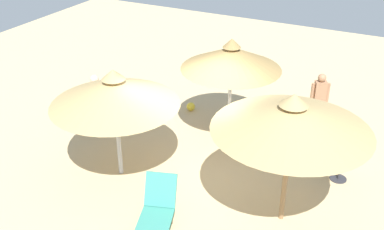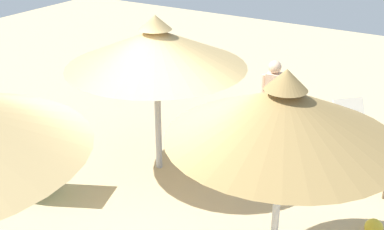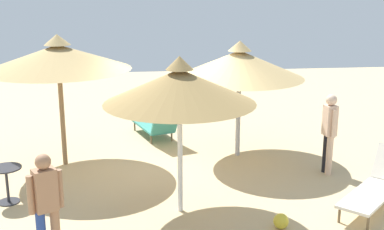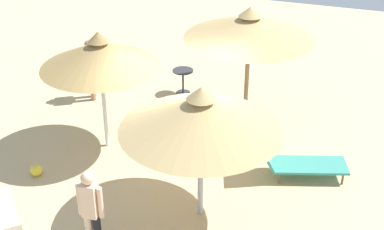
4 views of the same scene
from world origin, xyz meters
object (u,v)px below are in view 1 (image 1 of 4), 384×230
(lounge_chair_center, at_px, (154,219))
(person_standing_near_right, at_px, (97,101))
(parasol_umbrella_near_left, at_px, (231,58))
(person_standing_far_left, at_px, (319,98))
(side_table_round, at_px, (341,163))
(beach_ball, at_px, (191,107))
(parasol_umbrella_front, at_px, (292,117))
(lounge_chair_back, at_px, (126,93))
(handbag, at_px, (354,132))
(parasol_umbrella_edge, at_px, (114,92))

(lounge_chair_center, relative_size, person_standing_near_right, 1.18)
(parasol_umbrella_near_left, xyz_separation_m, person_standing_far_left, (1.96, 1.41, -1.26))
(parasol_umbrella_near_left, xyz_separation_m, side_table_round, (3.00, -0.68, -1.73))
(parasol_umbrella_near_left, distance_m, person_standing_near_right, 3.64)
(parasol_umbrella_near_left, xyz_separation_m, lounge_chair_center, (0.22, -4.12, -1.81))
(lounge_chair_center, height_order, person_standing_near_right, person_standing_near_right)
(person_standing_far_left, xyz_separation_m, beach_ball, (-3.48, -0.59, -0.79))
(person_standing_far_left, distance_m, person_standing_near_right, 5.81)
(beach_ball, bearing_deg, person_standing_far_left, 9.64)
(parasol_umbrella_near_left, bearing_deg, beach_ball, 151.77)
(side_table_round, bearing_deg, parasol_umbrella_front, -111.89)
(parasol_umbrella_near_left, height_order, lounge_chair_back, parasol_umbrella_near_left)
(person_standing_near_right, distance_m, handbag, 6.75)
(side_table_round, bearing_deg, parasol_umbrella_edge, -156.05)
(person_standing_far_left, xyz_separation_m, side_table_round, (1.04, -2.09, -0.46))
(lounge_chair_back, distance_m, lounge_chair_center, 5.65)
(parasol_umbrella_front, xyz_separation_m, handbag, (0.71, 3.97, -2.16))
(handbag, bearing_deg, person_standing_near_right, -155.27)
(parasol_umbrella_edge, bearing_deg, beach_ball, 89.79)
(parasol_umbrella_edge, xyz_separation_m, lounge_chair_center, (1.76, -1.42, -1.71))
(person_standing_near_right, xyz_separation_m, handbag, (6.09, 2.81, -0.78))
(person_standing_near_right, bearing_deg, parasol_umbrella_front, -12.18)
(side_table_round, height_order, beach_ball, side_table_round)
(lounge_chair_center, bearing_deg, handbag, 63.63)
(parasol_umbrella_front, distance_m, parasol_umbrella_edge, 3.80)
(lounge_chair_center, xyz_separation_m, side_table_round, (2.78, 3.44, 0.09))
(person_standing_far_left, distance_m, beach_ball, 3.62)
(person_standing_far_left, height_order, person_standing_near_right, person_standing_near_right)
(lounge_chair_back, bearing_deg, handbag, 10.40)
(parasol_umbrella_edge, relative_size, lounge_chair_back, 1.59)
(parasol_umbrella_front, xyz_separation_m, lounge_chair_center, (-2.03, -1.57, -1.95))
(lounge_chair_back, distance_m, person_standing_far_left, 5.46)
(lounge_chair_center, bearing_deg, parasol_umbrella_edge, 141.00)
(lounge_chair_center, distance_m, handbag, 6.18)
(lounge_chair_center, distance_m, side_table_round, 4.43)
(parasol_umbrella_near_left, bearing_deg, person_standing_near_right, -155.99)
(parasol_umbrella_near_left, xyz_separation_m, parasol_umbrella_front, (2.25, -2.55, 0.13))
(lounge_chair_back, distance_m, handbag, 6.43)
(side_table_round, bearing_deg, lounge_chair_center, -128.96)
(parasol_umbrella_near_left, relative_size, lounge_chair_back, 1.51)
(parasol_umbrella_near_left, xyz_separation_m, parasol_umbrella_edge, (-1.54, -2.70, -0.10))
(person_standing_near_right, distance_m, side_table_round, 6.19)
(person_standing_far_left, distance_m, side_table_round, 2.38)
(person_standing_near_right, bearing_deg, person_standing_far_left, 28.88)
(parasol_umbrella_near_left, relative_size, lounge_chair_center, 1.37)
(lounge_chair_center, bearing_deg, person_standing_far_left, 72.55)
(lounge_chair_back, bearing_deg, lounge_chair_center, -50.73)
(beach_ball, bearing_deg, person_standing_near_right, -125.88)
(parasol_umbrella_edge, xyz_separation_m, handbag, (4.50, 4.11, -1.92))
(lounge_chair_center, xyz_separation_m, handbag, (2.74, 5.53, -0.21))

